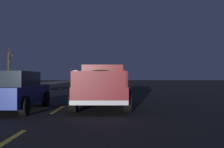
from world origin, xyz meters
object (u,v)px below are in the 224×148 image
(sedan_silver, at_px, (16,83))
(bare_tree_far, at_px, (9,68))
(pickup_truck, at_px, (102,85))
(sedan_blue, at_px, (13,91))

(sedan_silver, xyz_separation_m, bare_tree_far, (16.07, 6.75, 1.74))
(pickup_truck, distance_m, sedan_blue, 3.68)
(pickup_truck, distance_m, bare_tree_far, 29.36)
(pickup_truck, relative_size, sedan_blue, 1.23)
(pickup_truck, distance_m, sedan_silver, 12.10)
(sedan_silver, bearing_deg, bare_tree_far, 22.78)
(pickup_truck, height_order, sedan_silver, pickup_truck)
(sedan_blue, relative_size, sedan_silver, 0.99)
(pickup_truck, relative_size, sedan_silver, 1.22)
(pickup_truck, bearing_deg, sedan_silver, 36.59)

